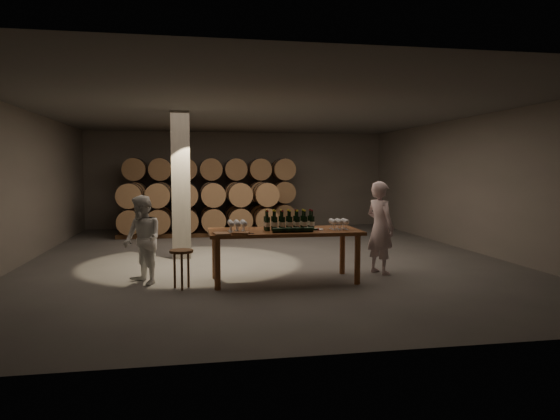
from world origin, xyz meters
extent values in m
plane|color=#53504E|center=(0.00, 0.00, 0.00)|extent=(12.00, 12.00, 0.00)
plane|color=#605E59|center=(0.00, 0.00, 3.20)|extent=(12.00, 12.00, 0.00)
plane|color=slate|center=(0.00, 6.00, 1.60)|extent=(10.00, 0.00, 10.00)
plane|color=slate|center=(0.00, -6.00, 1.60)|extent=(10.00, 0.00, 10.00)
plane|color=slate|center=(-5.00, 0.00, 1.60)|extent=(0.00, 12.00, 12.00)
plane|color=slate|center=(5.00, 0.00, 1.60)|extent=(0.00, 12.00, 12.00)
cube|color=slate|center=(-1.80, 0.20, 1.60)|extent=(0.40, 0.40, 3.20)
cylinder|color=brown|center=(-1.18, -2.93, 0.42)|extent=(0.10, 0.10, 0.84)
cylinder|color=brown|center=(1.18, -2.93, 0.42)|extent=(0.10, 0.10, 0.84)
cylinder|color=brown|center=(-1.18, -2.07, 0.42)|extent=(0.10, 0.10, 0.84)
cylinder|color=brown|center=(1.18, -2.07, 0.42)|extent=(0.10, 0.10, 0.84)
cube|color=brown|center=(0.00, -2.50, 0.87)|extent=(2.60, 1.10, 0.06)
cube|color=#51351B|center=(-0.96, 4.90, 0.06)|extent=(5.48, 0.10, 0.12)
cube|color=#51351B|center=(-0.96, 5.50, 0.06)|extent=(5.48, 0.10, 0.12)
cylinder|color=#A27149|center=(-3.30, 5.20, 0.47)|extent=(0.70, 0.95, 0.70)
cylinder|color=black|center=(-3.30, 4.94, 0.47)|extent=(0.73, 0.04, 0.73)
cylinder|color=black|center=(-3.30, 5.46, 0.47)|extent=(0.73, 0.04, 0.73)
cylinder|color=#A27149|center=(-2.52, 5.20, 0.47)|extent=(0.70, 0.95, 0.70)
cylinder|color=black|center=(-2.52, 4.94, 0.47)|extent=(0.73, 0.04, 0.73)
cylinder|color=black|center=(-2.52, 5.46, 0.47)|extent=(0.73, 0.04, 0.73)
cylinder|color=#A27149|center=(-1.74, 5.20, 0.47)|extent=(0.70, 0.95, 0.70)
cylinder|color=black|center=(-1.74, 4.94, 0.47)|extent=(0.73, 0.04, 0.73)
cylinder|color=black|center=(-1.74, 5.46, 0.47)|extent=(0.73, 0.04, 0.73)
cylinder|color=#A27149|center=(-0.96, 5.20, 0.47)|extent=(0.70, 0.95, 0.70)
cylinder|color=black|center=(-0.96, 4.94, 0.47)|extent=(0.73, 0.04, 0.73)
cylinder|color=black|center=(-0.96, 5.46, 0.47)|extent=(0.73, 0.04, 0.73)
cylinder|color=#A27149|center=(-0.18, 5.20, 0.47)|extent=(0.70, 0.95, 0.70)
cylinder|color=black|center=(-0.18, 4.94, 0.47)|extent=(0.73, 0.04, 0.73)
cylinder|color=black|center=(-0.18, 5.46, 0.47)|extent=(0.73, 0.04, 0.73)
cylinder|color=#A27149|center=(0.60, 5.20, 0.47)|extent=(0.70, 0.95, 0.70)
cylinder|color=black|center=(0.60, 4.94, 0.47)|extent=(0.73, 0.04, 0.73)
cylinder|color=black|center=(0.60, 5.46, 0.47)|extent=(0.73, 0.04, 0.73)
cylinder|color=#A27149|center=(1.38, 5.20, 0.47)|extent=(0.70, 0.95, 0.70)
cylinder|color=black|center=(1.38, 4.94, 0.47)|extent=(0.73, 0.04, 0.73)
cylinder|color=black|center=(1.38, 5.46, 0.47)|extent=(0.73, 0.04, 0.73)
cylinder|color=#A27149|center=(-3.30, 5.20, 1.21)|extent=(0.70, 0.95, 0.70)
cylinder|color=black|center=(-3.30, 4.94, 1.21)|extent=(0.73, 0.04, 0.73)
cylinder|color=black|center=(-3.30, 5.46, 1.21)|extent=(0.73, 0.04, 0.73)
cylinder|color=#A27149|center=(-2.52, 5.20, 1.21)|extent=(0.70, 0.95, 0.70)
cylinder|color=black|center=(-2.52, 4.94, 1.21)|extent=(0.73, 0.04, 0.73)
cylinder|color=black|center=(-2.52, 5.46, 1.21)|extent=(0.73, 0.04, 0.73)
cylinder|color=#A27149|center=(-1.74, 5.20, 1.21)|extent=(0.70, 0.95, 0.70)
cylinder|color=black|center=(-1.74, 4.94, 1.21)|extent=(0.73, 0.04, 0.73)
cylinder|color=black|center=(-1.74, 5.46, 1.21)|extent=(0.73, 0.04, 0.73)
cylinder|color=#A27149|center=(-0.96, 5.20, 1.21)|extent=(0.70, 0.95, 0.70)
cylinder|color=black|center=(-0.96, 4.94, 1.21)|extent=(0.73, 0.04, 0.73)
cylinder|color=black|center=(-0.96, 5.46, 1.21)|extent=(0.73, 0.04, 0.73)
cylinder|color=#A27149|center=(-0.18, 5.20, 1.21)|extent=(0.70, 0.95, 0.70)
cylinder|color=black|center=(-0.18, 4.94, 1.21)|extent=(0.73, 0.04, 0.73)
cylinder|color=black|center=(-0.18, 5.46, 1.21)|extent=(0.73, 0.04, 0.73)
cylinder|color=#A27149|center=(0.60, 5.20, 1.21)|extent=(0.70, 0.95, 0.70)
cylinder|color=black|center=(0.60, 4.94, 1.21)|extent=(0.73, 0.04, 0.73)
cylinder|color=black|center=(0.60, 5.46, 1.21)|extent=(0.73, 0.04, 0.73)
cylinder|color=#A27149|center=(1.38, 5.20, 1.21)|extent=(0.70, 0.95, 0.70)
cylinder|color=black|center=(1.38, 4.94, 1.21)|extent=(0.73, 0.04, 0.73)
cylinder|color=black|center=(1.38, 5.46, 1.21)|extent=(0.73, 0.04, 0.73)
cylinder|color=#A27149|center=(-3.30, 5.20, 1.95)|extent=(0.70, 0.95, 0.70)
cylinder|color=black|center=(-3.30, 4.94, 1.95)|extent=(0.73, 0.04, 0.73)
cylinder|color=black|center=(-3.30, 5.46, 1.95)|extent=(0.73, 0.04, 0.73)
cylinder|color=#A27149|center=(-2.52, 5.20, 1.95)|extent=(0.70, 0.95, 0.70)
cylinder|color=black|center=(-2.52, 4.94, 1.95)|extent=(0.73, 0.04, 0.73)
cylinder|color=black|center=(-2.52, 5.46, 1.95)|extent=(0.73, 0.04, 0.73)
cylinder|color=#A27149|center=(-1.74, 5.20, 1.95)|extent=(0.70, 0.95, 0.70)
cylinder|color=black|center=(-1.74, 4.94, 1.95)|extent=(0.73, 0.04, 0.73)
cylinder|color=black|center=(-1.74, 5.46, 1.95)|extent=(0.73, 0.04, 0.73)
cylinder|color=#A27149|center=(-0.96, 5.20, 1.95)|extent=(0.70, 0.95, 0.70)
cylinder|color=black|center=(-0.96, 4.94, 1.95)|extent=(0.73, 0.04, 0.73)
cylinder|color=black|center=(-0.96, 5.46, 1.95)|extent=(0.73, 0.04, 0.73)
cylinder|color=#A27149|center=(-0.18, 5.20, 1.95)|extent=(0.70, 0.95, 0.70)
cylinder|color=black|center=(-0.18, 4.94, 1.95)|extent=(0.73, 0.04, 0.73)
cylinder|color=black|center=(-0.18, 5.46, 1.95)|extent=(0.73, 0.04, 0.73)
cylinder|color=#A27149|center=(0.60, 5.20, 1.95)|extent=(0.70, 0.95, 0.70)
cylinder|color=black|center=(0.60, 4.94, 1.95)|extent=(0.73, 0.04, 0.73)
cylinder|color=black|center=(0.60, 5.46, 1.95)|extent=(0.73, 0.04, 0.73)
cylinder|color=#A27149|center=(1.38, 5.20, 1.95)|extent=(0.70, 0.95, 0.70)
cylinder|color=black|center=(1.38, 4.94, 1.95)|extent=(0.73, 0.04, 0.73)
cylinder|color=black|center=(1.38, 5.46, 1.95)|extent=(0.73, 0.04, 0.73)
cube|color=#51351B|center=(-1.35, 3.50, 0.06)|extent=(4.70, 0.10, 0.12)
cube|color=#51351B|center=(-1.35, 4.10, 0.06)|extent=(4.70, 0.10, 0.12)
cylinder|color=#A27149|center=(-3.30, 3.80, 0.47)|extent=(0.70, 0.95, 0.70)
cylinder|color=black|center=(-3.30, 3.54, 0.47)|extent=(0.73, 0.04, 0.73)
cylinder|color=black|center=(-3.30, 4.06, 0.47)|extent=(0.73, 0.04, 0.73)
cylinder|color=#A27149|center=(-2.52, 3.80, 0.47)|extent=(0.70, 0.95, 0.70)
cylinder|color=black|center=(-2.52, 3.54, 0.47)|extent=(0.73, 0.04, 0.73)
cylinder|color=black|center=(-2.52, 4.06, 0.47)|extent=(0.73, 0.04, 0.73)
cylinder|color=#A27149|center=(-1.74, 3.80, 0.47)|extent=(0.70, 0.95, 0.70)
cylinder|color=black|center=(-1.74, 3.54, 0.47)|extent=(0.73, 0.04, 0.73)
cylinder|color=black|center=(-1.74, 4.06, 0.47)|extent=(0.73, 0.04, 0.73)
cylinder|color=#A27149|center=(-0.96, 3.80, 0.47)|extent=(0.70, 0.95, 0.70)
cylinder|color=black|center=(-0.96, 3.54, 0.47)|extent=(0.73, 0.04, 0.73)
cylinder|color=black|center=(-0.96, 4.06, 0.47)|extent=(0.73, 0.04, 0.73)
cylinder|color=#A27149|center=(-0.18, 3.80, 0.47)|extent=(0.70, 0.95, 0.70)
cylinder|color=black|center=(-0.18, 3.54, 0.47)|extent=(0.73, 0.04, 0.73)
cylinder|color=black|center=(-0.18, 4.06, 0.47)|extent=(0.73, 0.04, 0.73)
cylinder|color=#A27149|center=(0.60, 3.80, 0.47)|extent=(0.70, 0.95, 0.70)
cylinder|color=black|center=(0.60, 3.54, 0.47)|extent=(0.73, 0.04, 0.73)
cylinder|color=black|center=(0.60, 4.06, 0.47)|extent=(0.73, 0.04, 0.73)
cylinder|color=#A27149|center=(-3.30, 3.80, 1.21)|extent=(0.70, 0.95, 0.70)
cylinder|color=black|center=(-3.30, 3.54, 1.21)|extent=(0.73, 0.04, 0.73)
cylinder|color=black|center=(-3.30, 4.06, 1.21)|extent=(0.73, 0.04, 0.73)
cylinder|color=#A27149|center=(-2.52, 3.80, 1.21)|extent=(0.70, 0.95, 0.70)
cylinder|color=black|center=(-2.52, 3.54, 1.21)|extent=(0.73, 0.04, 0.73)
cylinder|color=black|center=(-2.52, 4.06, 1.21)|extent=(0.73, 0.04, 0.73)
cylinder|color=#A27149|center=(-1.74, 3.80, 1.21)|extent=(0.70, 0.95, 0.70)
cylinder|color=black|center=(-1.74, 3.54, 1.21)|extent=(0.73, 0.04, 0.73)
cylinder|color=black|center=(-1.74, 4.06, 1.21)|extent=(0.73, 0.04, 0.73)
cylinder|color=#A27149|center=(-0.96, 3.80, 1.21)|extent=(0.70, 0.95, 0.70)
cylinder|color=black|center=(-0.96, 3.54, 1.21)|extent=(0.73, 0.04, 0.73)
cylinder|color=black|center=(-0.96, 4.06, 1.21)|extent=(0.73, 0.04, 0.73)
cylinder|color=#A27149|center=(-0.18, 3.80, 1.21)|extent=(0.70, 0.95, 0.70)
cylinder|color=black|center=(-0.18, 3.54, 1.21)|extent=(0.73, 0.04, 0.73)
cylinder|color=black|center=(-0.18, 4.06, 1.21)|extent=(0.73, 0.04, 0.73)
cylinder|color=#A27149|center=(0.60, 3.80, 1.21)|extent=(0.70, 0.95, 0.70)
cylinder|color=black|center=(0.60, 3.54, 1.21)|extent=(0.73, 0.04, 0.73)
cylinder|color=black|center=(0.60, 4.06, 1.21)|extent=(0.73, 0.04, 0.73)
cylinder|color=black|center=(-0.31, -2.58, 1.02)|extent=(0.09, 0.09, 0.24)
cylinder|color=silver|center=(-0.31, -2.58, 1.01)|extent=(0.09, 0.09, 0.08)
cylinder|color=black|center=(-0.31, -2.58, 1.19)|extent=(0.03, 0.03, 0.10)
cylinder|color=yellow|center=(-0.31, -2.58, 1.24)|extent=(0.04, 0.04, 0.03)
cylinder|color=black|center=(-0.31, -2.43, 1.02)|extent=(0.09, 0.09, 0.24)
cylinder|color=silver|center=(-0.31, -2.43, 1.01)|extent=(0.09, 0.09, 0.08)
cylinder|color=black|center=(-0.31, -2.43, 1.19)|extent=(0.03, 0.03, 0.10)
cylinder|color=maroon|center=(-0.31, -2.43, 1.24)|extent=(0.04, 0.04, 0.03)
cylinder|color=black|center=(-0.18, -2.58, 1.02)|extent=(0.09, 0.09, 0.24)
cylinder|color=silver|center=(-0.18, -2.58, 1.01)|extent=(0.09, 0.09, 0.08)
cylinder|color=black|center=(-0.18, -2.58, 1.19)|extent=(0.03, 0.03, 0.10)
cylinder|color=maroon|center=(-0.18, -2.58, 1.24)|extent=(0.04, 0.04, 0.03)
cylinder|color=black|center=(-0.18, -2.43, 1.02)|extent=(0.09, 0.09, 0.24)
cylinder|color=silver|center=(-0.18, -2.43, 1.01)|extent=(0.09, 0.09, 0.08)
cylinder|color=black|center=(-0.18, -2.43, 1.19)|extent=(0.03, 0.03, 0.10)
cylinder|color=yellow|center=(-0.18, -2.43, 1.24)|extent=(0.04, 0.04, 0.03)
cylinder|color=black|center=(-0.05, -2.58, 1.02)|extent=(0.09, 0.09, 0.24)
cylinder|color=silver|center=(-0.05, -2.58, 1.01)|extent=(0.09, 0.09, 0.08)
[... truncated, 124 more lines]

